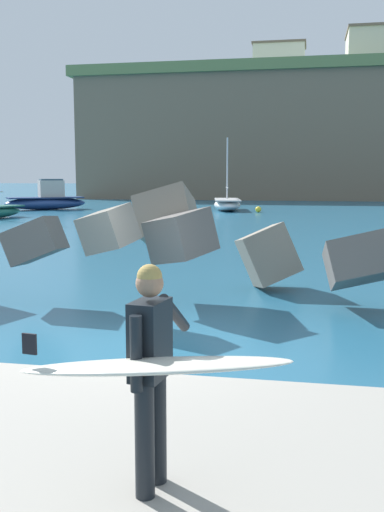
# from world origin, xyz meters

# --- Properties ---
(ground_plane) EXTENTS (400.00, 400.00, 0.00)m
(ground_plane) POSITION_xyz_m (0.00, 0.00, 0.00)
(ground_plane) COLOR #235B7A
(walkway_path) EXTENTS (48.00, 4.40, 0.24)m
(walkway_path) POSITION_xyz_m (0.00, -4.00, 0.12)
(walkway_path) COLOR #9E998E
(walkway_path) RESTS_ON ground
(breakwater_jetty) EXTENTS (28.61, 7.07, 2.58)m
(breakwater_jetty) POSITION_xyz_m (-0.58, 2.81, 1.22)
(breakwater_jetty) COLOR #4C4944
(breakwater_jetty) RESTS_ON ground
(surfer_with_board) EXTENTS (2.12, 1.30, 1.78)m
(surfer_with_board) POSITION_xyz_m (1.31, -4.58, 1.28)
(surfer_with_board) COLOR black
(surfer_with_board) RESTS_ON walkway_path
(boat_near_centre) EXTENTS (3.05, 6.25, 5.65)m
(boat_near_centre) POSITION_xyz_m (-3.76, 37.40, 0.49)
(boat_near_centre) COLOR white
(boat_near_centre) RESTS_ON ground
(boat_mid_left) EXTENTS (6.41, 5.38, 2.45)m
(boat_mid_left) POSITION_xyz_m (-18.09, 35.74, 0.76)
(boat_mid_left) COLOR navy
(boat_mid_left) RESTS_ON ground
(mooring_buoy_inner) EXTENTS (0.44, 0.44, 0.44)m
(mooring_buoy_inner) POSITION_xyz_m (-8.61, 34.08, 0.22)
(mooring_buoy_inner) COLOR yellow
(mooring_buoy_inner) RESTS_ON ground
(mooring_buoy_middle) EXTENTS (0.44, 0.44, 0.44)m
(mooring_buoy_middle) POSITION_xyz_m (-1.15, 35.34, 0.22)
(mooring_buoy_middle) COLOR yellow
(mooring_buoy_middle) RESTS_ON ground
(headland_bluff) EXTENTS (73.34, 40.31, 15.13)m
(headland_bluff) POSITION_xyz_m (11.81, 76.62, 7.59)
(headland_bluff) COLOR #756651
(headland_bluff) RESTS_ON ground
(station_building_west) EXTENTS (5.36, 8.05, 5.90)m
(station_building_west) POSITION_xyz_m (9.41, 72.61, 18.10)
(station_building_west) COLOR beige
(station_building_west) RESTS_ON headland_bluff
(station_building_central) EXTENTS (4.25, 4.96, 4.21)m
(station_building_central) POSITION_xyz_m (-11.79, 80.91, 17.25)
(station_building_central) COLOR silver
(station_building_central) RESTS_ON headland_bluff
(station_building_east) EXTENTS (7.60, 5.72, 6.42)m
(station_building_east) POSITION_xyz_m (-2.16, 80.94, 18.36)
(station_building_east) COLOR silver
(station_building_east) RESTS_ON headland_bluff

